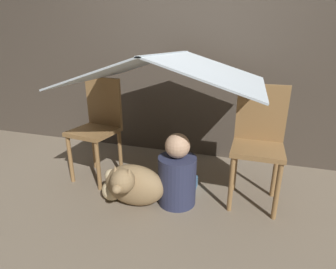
# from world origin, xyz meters

# --- Properties ---
(ground_plane) EXTENTS (8.80, 8.80, 0.00)m
(ground_plane) POSITION_xyz_m (0.00, 0.00, 0.00)
(ground_plane) COLOR gray
(wall_back) EXTENTS (7.00, 0.05, 2.50)m
(wall_back) POSITION_xyz_m (0.00, 1.04, 1.25)
(wall_back) COLOR #4C4238
(wall_back) RESTS_ON ground_plane
(chair_left) EXTENTS (0.42, 0.42, 0.92)m
(chair_left) POSITION_xyz_m (-0.69, 0.25, 0.51)
(chair_left) COLOR olive
(chair_left) RESTS_ON ground_plane
(chair_right) EXTENTS (0.38, 0.38, 0.92)m
(chair_right) POSITION_xyz_m (0.70, 0.25, 0.51)
(chair_right) COLOR olive
(chair_right) RESTS_ON ground_plane
(sheet_canopy) EXTENTS (1.40, 1.11, 0.23)m
(sheet_canopy) POSITION_xyz_m (0.00, 0.18, 1.03)
(sheet_canopy) COLOR silver
(person_front) EXTENTS (0.29, 0.29, 0.58)m
(person_front) POSITION_xyz_m (0.13, 0.01, 0.24)
(person_front) COLOR #2D3351
(person_front) RESTS_ON ground_plane
(dog) EXTENTS (0.49, 0.43, 0.41)m
(dog) POSITION_xyz_m (-0.18, -0.13, 0.18)
(dog) COLOR #9E7F56
(dog) RESTS_ON ground_plane
(floor_cushion) EXTENTS (0.32, 0.26, 0.10)m
(floor_cushion) POSITION_xyz_m (0.08, 0.19, 0.05)
(floor_cushion) COLOR #4C7FB2
(floor_cushion) RESTS_ON ground_plane
(plush_toy) EXTENTS (0.17, 0.17, 0.27)m
(plush_toy) POSITION_xyz_m (-0.38, -0.10, 0.11)
(plush_toy) COLOR beige
(plush_toy) RESTS_ON ground_plane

